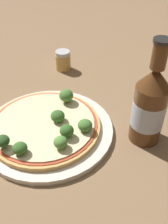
% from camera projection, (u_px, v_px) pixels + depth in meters
% --- Properties ---
extents(ground_plane, '(3.00, 3.00, 0.00)m').
position_uv_depth(ground_plane, '(53.00, 128.00, 0.58)').
color(ground_plane, '#846647').
extents(plate, '(0.28, 0.28, 0.01)m').
position_uv_depth(plate, '(48.00, 130.00, 0.57)').
color(plate, silver).
rests_on(plate, ground_plane).
extents(pizza, '(0.24, 0.24, 0.01)m').
position_uv_depth(pizza, '(45.00, 125.00, 0.56)').
color(pizza, tan).
rests_on(pizza, plate).
extents(broccoli_floret_0, '(0.03, 0.03, 0.03)m').
position_uv_depth(broccoli_floret_0, '(67.00, 131.00, 0.52)').
color(broccoli_floret_0, '#6B8E51').
rests_on(broccoli_floret_0, pizza).
extents(broccoli_floret_1, '(0.03, 0.03, 0.02)m').
position_uv_depth(broccoli_floret_1, '(59.00, 115.00, 0.56)').
color(broccoli_floret_1, '#6B8E51').
rests_on(broccoli_floret_1, pizza).
extents(broccoli_floret_2, '(0.03, 0.03, 0.02)m').
position_uv_depth(broccoli_floret_2, '(61.00, 142.00, 0.49)').
color(broccoli_floret_2, '#6B8E51').
rests_on(broccoli_floret_2, pizza).
extents(broccoli_floret_3, '(0.03, 0.03, 0.02)m').
position_uv_depth(broccoli_floret_3, '(85.00, 125.00, 0.53)').
color(broccoli_floret_3, '#6B8E51').
rests_on(broccoli_floret_3, pizza).
extents(broccoli_floret_4, '(0.03, 0.03, 0.02)m').
position_uv_depth(broccoli_floret_4, '(20.00, 148.00, 0.48)').
color(broccoli_floret_4, '#6B8E51').
rests_on(broccoli_floret_4, pizza).
extents(broccoli_floret_5, '(0.03, 0.03, 0.03)m').
position_uv_depth(broccoli_floret_5, '(66.00, 95.00, 0.60)').
color(broccoli_floret_5, '#6B8E51').
rests_on(broccoli_floret_5, pizza).
extents(broccoli_floret_6, '(0.03, 0.03, 0.03)m').
position_uv_depth(broccoli_floret_6, '(2.00, 141.00, 0.49)').
color(broccoli_floret_6, '#6B8E51').
rests_on(broccoli_floret_6, pizza).
extents(beer_bottle, '(0.07, 0.07, 0.22)m').
position_uv_depth(beer_bottle, '(150.00, 106.00, 0.51)').
color(beer_bottle, '#563319').
rests_on(beer_bottle, ground_plane).
extents(pepper_shaker, '(0.04, 0.04, 0.06)m').
position_uv_depth(pepper_shaker, '(63.00, 60.00, 0.76)').
color(pepper_shaker, tan).
rests_on(pepper_shaker, ground_plane).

